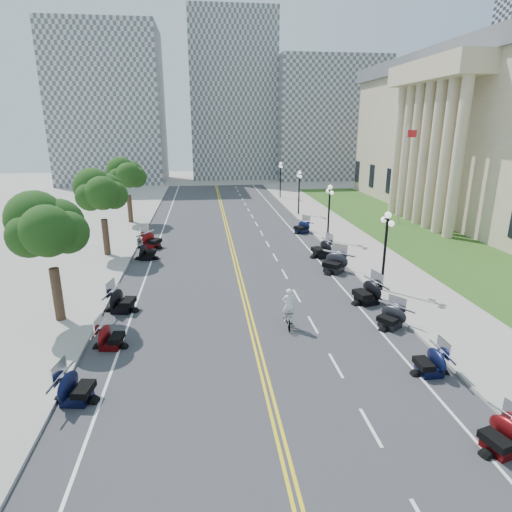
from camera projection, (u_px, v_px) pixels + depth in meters
name	position (u px, v px, depth m)	size (l,w,h in m)	color
ground	(252.00, 328.00, 22.00)	(160.00, 160.00, 0.00)	gray
road	(237.00, 267.00, 31.48)	(16.00, 90.00, 0.01)	#333335
centerline_yellow_a	(235.00, 267.00, 31.47)	(0.12, 90.00, 0.00)	yellow
centerline_yellow_b	(238.00, 267.00, 31.50)	(0.12, 90.00, 0.00)	yellow
edge_line_north	(321.00, 264.00, 32.23)	(0.12, 90.00, 0.00)	white
edge_line_south	(148.00, 270.00, 30.73)	(0.12, 90.00, 0.00)	white
lane_dash_4	(371.00, 427.00, 14.78)	(0.12, 2.00, 0.00)	white
lane_dash_5	(336.00, 365.00, 18.57)	(0.12, 2.00, 0.00)	white
lane_dash_6	(313.00, 325.00, 22.37)	(0.12, 2.00, 0.00)	white
lane_dash_7	(297.00, 296.00, 26.16)	(0.12, 2.00, 0.00)	white
lane_dash_8	(285.00, 274.00, 29.96)	(0.12, 2.00, 0.00)	white
lane_dash_9	(275.00, 257.00, 33.75)	(0.12, 2.00, 0.00)	white
lane_dash_10	(268.00, 244.00, 37.55)	(0.12, 2.00, 0.00)	white
lane_dash_11	(262.00, 233.00, 41.35)	(0.12, 2.00, 0.00)	white
lane_dash_12	(256.00, 224.00, 45.14)	(0.12, 2.00, 0.00)	white
lane_dash_13	(252.00, 216.00, 48.94)	(0.12, 2.00, 0.00)	white
lane_dash_14	(248.00, 210.00, 52.73)	(0.12, 2.00, 0.00)	white
lane_dash_15	(245.00, 204.00, 56.53)	(0.12, 2.00, 0.00)	white
lane_dash_16	(242.00, 199.00, 60.32)	(0.12, 2.00, 0.00)	white
lane_dash_17	(240.00, 195.00, 64.12)	(0.12, 2.00, 0.00)	white
lane_dash_18	(238.00, 191.00, 67.91)	(0.12, 2.00, 0.00)	white
lane_dash_19	(236.00, 187.00, 71.71)	(0.12, 2.00, 0.00)	white
sidewalk_north	(374.00, 261.00, 32.69)	(5.00, 90.00, 0.15)	#9E9991
sidewalk_south	(89.00, 272.00, 30.23)	(5.00, 90.00, 0.15)	#9E9991
lawn	(411.00, 233.00, 41.11)	(9.00, 60.00, 0.10)	#356023
distant_block_a	(110.00, 107.00, 74.91)	(18.00, 14.00, 26.00)	gray
distant_block_b	(232.00, 98.00, 82.59)	(16.00, 12.00, 30.00)	gray
distant_block_c	(326.00, 120.00, 83.03)	(20.00, 14.00, 22.00)	gray
street_lamp_2	(385.00, 252.00, 26.04)	(0.50, 1.20, 4.90)	black
street_lamp_3	(329.00, 213.00, 37.42)	(0.50, 1.20, 4.90)	black
street_lamp_4	(299.00, 193.00, 48.81)	(0.50, 1.20, 4.90)	black
street_lamp_5	(280.00, 180.00, 60.20)	(0.50, 1.20, 4.90)	black
flagpole	(403.00, 176.00, 43.51)	(1.10, 0.20, 10.00)	silver
tree_2	(49.00, 235.00, 21.33)	(4.80, 4.80, 9.20)	#235619
tree_3	(102.00, 197.00, 32.72)	(4.80, 4.80, 9.20)	#235619
tree_4	(127.00, 178.00, 44.10)	(4.80, 4.80, 9.20)	#235619
motorcycle_n_3	(503.00, 435.00, 13.53)	(1.78, 1.78, 1.25)	#590A0C
motorcycle_n_4	(430.00, 361.00, 17.77)	(1.78, 1.78, 1.25)	black
motorcycle_n_5	(391.00, 316.00, 21.91)	(1.81, 1.81, 1.27)	black
motorcycle_n_6	(367.00, 291.00, 24.89)	(2.15, 2.15, 1.50)	black
motorcycle_n_7	(334.00, 262.00, 30.17)	(2.23, 2.23, 1.56)	black
motorcycle_n_8	(322.00, 248.00, 33.61)	(2.18, 2.18, 1.52)	black
motorcycle_n_10	(302.00, 226.00, 41.20)	(1.92, 1.92, 1.34)	black
motorcycle_s_4	(75.00, 386.00, 15.98)	(1.88, 1.88, 1.32)	black
motorcycle_s_5	(110.00, 336.00, 19.90)	(1.77, 1.77, 1.24)	#590A0C
motorcycle_s_6	(122.00, 299.00, 23.79)	(2.05, 2.05, 1.43)	black
motorcycle_s_8	(147.00, 251.00, 33.09)	(1.99, 1.99, 1.40)	black
motorcycle_s_9	(151.00, 239.00, 36.18)	(2.17, 2.17, 1.52)	#590A0C
bicycle	(288.00, 319.00, 21.93)	(0.47, 1.66, 1.00)	#A51414
cyclist_rider	(289.00, 293.00, 21.52)	(0.65, 0.43, 1.79)	silver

